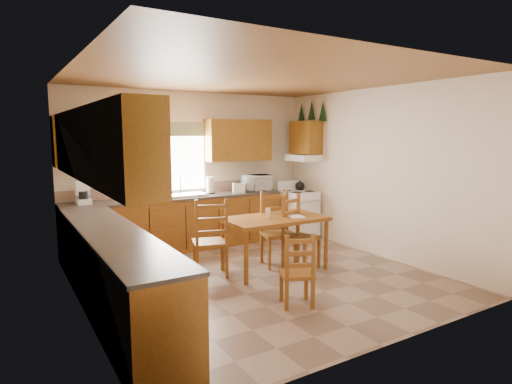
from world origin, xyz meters
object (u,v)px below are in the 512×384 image
microwave (257,183)px  chair_near_right (297,269)px  stove (298,215)px  chair_far_right (278,229)px  chair_near_left (210,237)px  chair_far_left (301,233)px  dining_table (275,244)px

microwave → chair_near_right: (-1.26, -2.95, -0.64)m
stove → chair_far_right: chair_far_right is taller
stove → microwave: size_ratio=1.80×
chair_near_left → microwave: bearing=-121.1°
chair_far_left → chair_far_right: (-0.19, 0.32, 0.01)m
stove → chair_far_right: bearing=-139.1°
chair_far_left → chair_far_right: chair_far_right is taller
dining_table → microwave: bearing=67.8°
chair_near_left → stove: bearing=-137.0°
stove → chair_near_left: 2.65m
dining_table → chair_far_left: 0.42m
dining_table → chair_far_right: 0.28m
stove → chair_far_left: (-1.12, -1.57, 0.10)m
stove → dining_table: (-1.48, -1.41, -0.05)m
dining_table → chair_near_left: size_ratio=1.33×
chair_near_right → chair_far_left: size_ratio=0.80×
chair_near_left → chair_near_right: 1.54m
dining_table → chair_far_left: bearing=-23.9°
chair_near_left → chair_far_right: size_ratio=1.00×
microwave → stove: bearing=-16.0°
microwave → chair_near_left: size_ratio=0.44×
microwave → dining_table: bearing=-105.3°
stove → chair_far_right: 1.81m
microwave → dining_table: (-0.75, -1.73, -0.68)m
stove → chair_near_left: (-2.39, -1.15, 0.11)m
stove → chair_near_right: bearing=-130.0°
dining_table → chair_near_right: chair_near_right is taller
chair_far_left → chair_near_right: bearing=-149.5°
stove → chair_near_left: chair_near_left is taller
chair_near_left → chair_far_right: bearing=-168.2°
dining_table → chair_near_left: bearing=165.5°
stove → chair_near_left: bearing=-157.1°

